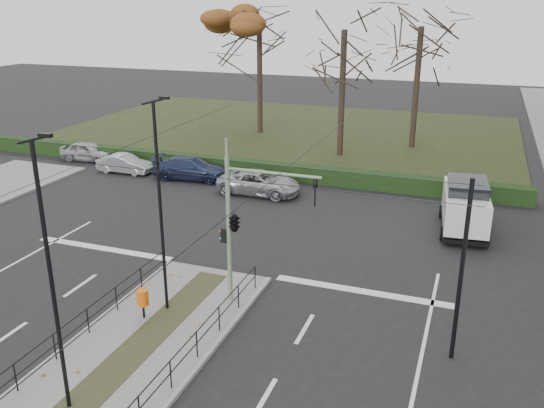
# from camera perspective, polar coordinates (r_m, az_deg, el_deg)

# --- Properties ---
(ground) EXTENTS (140.00, 140.00, 0.00)m
(ground) POSITION_cam_1_polar(r_m,az_deg,el_deg) (20.63, -11.34, -12.42)
(ground) COLOR black
(ground) RESTS_ON ground
(median_island) EXTENTS (4.40, 15.00, 0.14)m
(median_island) POSITION_cam_1_polar(r_m,az_deg,el_deg) (18.88, -15.38, -15.84)
(median_island) COLOR #605E5B
(median_island) RESTS_ON ground
(park) EXTENTS (38.00, 26.00, 0.10)m
(park) POSITION_cam_1_polar(r_m,az_deg,el_deg) (50.42, 1.60, 7.22)
(park) COLOR black
(park) RESTS_ON ground
(hedge) EXTENTS (38.00, 1.00, 1.00)m
(hedge) POSITION_cam_1_polar(r_m,az_deg,el_deg) (38.21, -4.82, 3.84)
(hedge) COLOR black
(hedge) RESTS_ON ground
(median_railing) EXTENTS (4.14, 13.24, 0.92)m
(median_railing) POSITION_cam_1_polar(r_m,az_deg,el_deg) (18.32, -15.82, -13.68)
(median_railing) COLOR black
(median_railing) RESTS_ON median_island
(catenary) EXTENTS (20.00, 34.00, 6.00)m
(catenary) POSITION_cam_1_polar(r_m,az_deg,el_deg) (20.34, -9.64, -1.98)
(catenary) COLOR black
(catenary) RESTS_ON ground
(traffic_light) EXTENTS (3.77, 2.16, 5.54)m
(traffic_light) POSITION_cam_1_polar(r_m,az_deg,el_deg) (20.62, -3.51, -1.59)
(traffic_light) COLOR slate
(traffic_light) RESTS_ON median_island
(litter_bin) EXTENTS (0.42, 0.42, 1.08)m
(litter_bin) POSITION_cam_1_polar(r_m,az_deg,el_deg) (20.98, -12.71, -9.06)
(litter_bin) COLOR black
(litter_bin) RESTS_ON median_island
(streetlamp_median_near) EXTENTS (0.65, 0.13, 7.75)m
(streetlamp_median_near) POSITION_cam_1_polar(r_m,az_deg,el_deg) (15.81, -20.99, -6.95)
(streetlamp_median_near) COLOR black
(streetlamp_median_near) RESTS_ON median_island
(streetlamp_median_far) EXTENTS (0.65, 0.13, 7.76)m
(streetlamp_median_far) POSITION_cam_1_polar(r_m,az_deg,el_deg) (20.12, -10.96, -0.29)
(streetlamp_median_far) COLOR black
(streetlamp_median_far) RESTS_ON median_island
(parked_car_first) EXTENTS (4.07, 1.82, 1.36)m
(parked_car_first) POSITION_cam_1_polar(r_m,az_deg,el_deg) (42.93, -17.77, 4.97)
(parked_car_first) COLOR #9A9DA1
(parked_car_first) RESTS_ON ground
(parked_car_second) EXTENTS (3.71, 1.39, 1.21)m
(parked_car_second) POSITION_cam_1_polar(r_m,az_deg,el_deg) (39.27, -14.38, 3.88)
(parked_car_second) COLOR #9A9DA1
(parked_car_second) RESTS_ON ground
(parked_car_third) EXTENTS (5.02, 2.44, 1.41)m
(parked_car_third) POSITION_cam_1_polar(r_m,az_deg,el_deg) (37.02, -8.02, 3.52)
(parked_car_third) COLOR #1D2645
(parked_car_third) RESTS_ON ground
(parked_car_fourth) EXTENTS (4.92, 2.30, 1.36)m
(parked_car_fourth) POSITION_cam_1_polar(r_m,az_deg,el_deg) (33.81, -1.25, 2.13)
(parked_car_fourth) COLOR #9A9DA1
(parked_car_fourth) RESTS_ON ground
(white_van) EXTENTS (2.58, 5.05, 2.56)m
(white_van) POSITION_cam_1_polar(r_m,az_deg,el_deg) (29.72, 18.60, -0.09)
(white_van) COLOR silver
(white_van) RESTS_ON ground
(rust_tree) EXTENTS (9.51, 9.51, 11.66)m
(rust_tree) POSITION_cam_1_polar(r_m,az_deg,el_deg) (48.82, -1.27, 17.37)
(rust_tree) COLOR black
(rust_tree) RESTS_ON park
(bare_tree_center) EXTENTS (6.08, 6.08, 11.87)m
(bare_tree_center) POSITION_cam_1_polar(r_m,az_deg,el_deg) (44.78, 14.51, 15.84)
(bare_tree_center) COLOR black
(bare_tree_center) RESTS_ON park
(bare_tree_near) EXTENTS (5.70, 5.70, 11.70)m
(bare_tree_near) POSITION_cam_1_polar(r_m,az_deg,el_deg) (41.54, 7.16, 15.88)
(bare_tree_near) COLOR black
(bare_tree_near) RESTS_ON park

